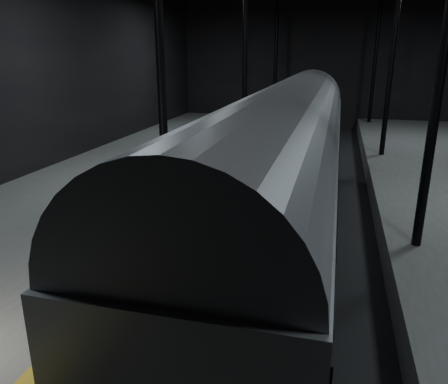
% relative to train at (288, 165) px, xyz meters
% --- Properties ---
extents(ground, '(44.00, 44.00, 0.00)m').
position_rel_train_xyz_m(ground, '(0.00, 3.44, -2.97)').
color(ground, black).
rests_on(ground, ground).
extents(platform_left, '(9.00, 43.80, 1.00)m').
position_rel_train_xyz_m(platform_left, '(-7.50, 3.44, -2.47)').
color(platform_left, '#4C4C49').
rests_on(platform_left, ground).
extents(tactile_strip, '(0.50, 43.80, 0.01)m').
position_rel_train_xyz_m(tactile_strip, '(-3.25, 3.44, -1.97)').
color(tactile_strip, brown).
rests_on(tactile_strip, platform_left).
extents(track, '(2.40, 43.00, 0.24)m').
position_rel_train_xyz_m(track, '(0.00, 3.44, -2.90)').
color(track, '#3F3328').
rests_on(track, ground).
extents(train, '(2.98, 19.93, 5.33)m').
position_rel_train_xyz_m(train, '(0.00, 0.00, 0.00)').
color(train, '#A7AAAF').
rests_on(train, ground).
extents(woman, '(0.66, 0.55, 1.55)m').
position_rel_train_xyz_m(woman, '(-4.77, -4.91, -1.20)').
color(woman, '#9C8660').
rests_on(woman, platform_left).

